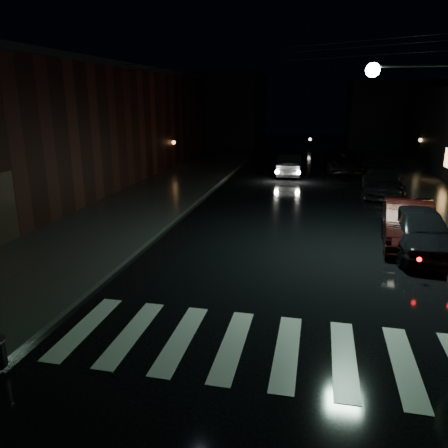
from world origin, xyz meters
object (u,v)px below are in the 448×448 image
Objects in this scene: parked_car_b at (408,223)px; parked_car_d at (343,161)px; parked_car_a at (419,230)px; oncoming_car at (289,165)px; parked_car_c at (382,181)px.

parked_car_b is 0.86× the size of parked_car_d.
parked_car_d is at bearing 101.03° from parked_car_b.
parked_car_d is (-1.80, 17.41, -0.04)m from parked_car_a.
parked_car_c is at bearing 135.23° from oncoming_car.
parked_car_c is 7.75m from parked_car_d.
parked_car_b reaches higher than parked_car_c.
parked_car_b is 8.89m from parked_car_c.
parked_car_b is at bearing 108.86° from oncoming_car.
oncoming_car is at bearing 107.65° from parked_car_a.
parked_car_c is at bearing 94.23° from parked_car_b.
oncoming_car is (-3.77, -2.41, -0.04)m from parked_car_d.
parked_car_b is at bearing -88.26° from parked_car_c.
parked_car_d is at bearing 106.35° from parked_car_c.
parked_car_b is at bearing -89.91° from parked_car_d.
parked_car_b reaches higher than parked_car_d.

